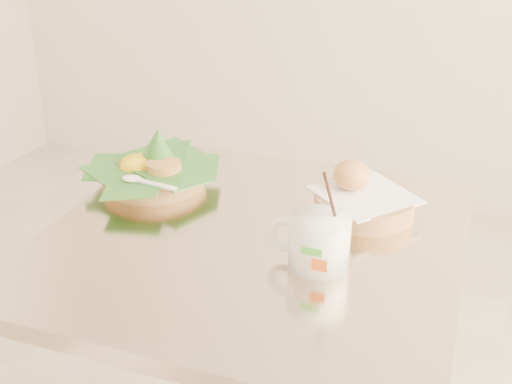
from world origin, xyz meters
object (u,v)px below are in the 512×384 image
at_px(cafe_table, 253,337).
at_px(bread_basket, 362,199).
at_px(coffee_mug, 318,240).
at_px(rice_basket, 153,168).

distance_m(cafe_table, bread_basket, 0.33).
bearing_deg(coffee_mug, rice_basket, 156.11).
bearing_deg(bread_basket, rice_basket, -175.84).
height_order(rice_basket, coffee_mug, coffee_mug).
relative_size(rice_basket, coffee_mug, 1.56).
height_order(rice_basket, bread_basket, rice_basket).
height_order(cafe_table, rice_basket, rice_basket).
height_order(bread_basket, coffee_mug, coffee_mug).
bearing_deg(rice_basket, bread_basket, 4.16).
bearing_deg(cafe_table, rice_basket, 155.75).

